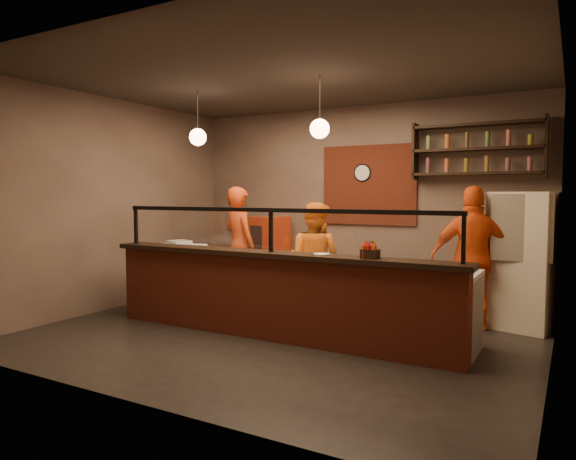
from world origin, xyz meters
The scene contains 29 objects.
floor centered at (0.00, 0.00, 0.00)m, with size 6.00×6.00×0.00m, color black.
ceiling centered at (0.00, 0.00, 3.20)m, with size 6.00×6.00×0.00m, color #37312A.
wall_back centered at (0.00, 2.50, 1.60)m, with size 6.00×6.00×0.00m, color #716053.
wall_left centered at (-3.00, 0.00, 1.60)m, with size 5.00×5.00×0.00m, color #716053.
wall_right centered at (3.00, 0.00, 1.60)m, with size 5.00×5.00×0.00m, color #716053.
wall_front centered at (0.00, -2.50, 1.60)m, with size 6.00×6.00×0.00m, color #716053.
brick_patch centered at (0.20, 2.47, 1.90)m, with size 1.60×0.04×1.30m, color maroon.
service_counter centered at (0.00, -0.30, 0.50)m, with size 4.60×0.25×1.00m, color maroon.
counter_ledge centered at (0.00, -0.30, 1.03)m, with size 4.70×0.37×0.06m, color black.
worktop_cabinet centered at (0.00, 0.20, 0.42)m, with size 4.60×0.75×0.85m, color gray.
worktop centered at (0.00, 0.20, 0.88)m, with size 4.60×0.75×0.05m, color white.
sneeze_guard centered at (0.00, -0.30, 1.37)m, with size 4.50×0.05×0.52m.
wall_shelving centered at (1.90, 2.32, 2.40)m, with size 1.84×0.28×0.85m.
wall_clock centered at (0.10, 2.46, 2.10)m, with size 0.30×0.30×0.04m, color black.
pendant_left centered at (-1.50, 0.20, 2.55)m, with size 0.24×0.24×0.77m.
pendant_right centered at (0.40, 0.20, 2.55)m, with size 0.24×0.24×0.77m.
cook_left centered at (-1.49, 1.19, 0.93)m, with size 0.68×0.45×1.87m, color #C63C12.
cook_mid centered at (0.03, 0.83, 0.82)m, with size 0.80×0.62×1.64m, color orange.
cook_right centered at (2.05, 1.36, 0.93)m, with size 1.09×0.45×1.86m, color #E95415.
fridge centered at (2.60, 1.72, 0.89)m, with size 0.74×0.69×1.78m, color beige.
red_cooler centered at (-1.53, 2.15, 0.68)m, with size 0.58×0.53×1.36m, color #AF280B.
pizza_dough centered at (0.34, 0.20, 0.91)m, with size 0.48×0.48×0.01m, color #F4E5CF.
prep_tub_a centered at (-1.56, 0.20, 0.97)m, with size 0.27×0.21×0.13m, color silver.
prep_tub_b centered at (-1.92, 0.25, 0.98)m, with size 0.34×0.27×0.17m, color silver.
prep_tub_c centered at (-2.00, -0.02, 0.97)m, with size 0.27×0.22×0.14m, color silver.
rolling_pin centered at (-1.83, 0.36, 0.93)m, with size 0.07×0.07×0.39m, color yellow.
condiment_caddy centered at (1.26, -0.32, 1.11)m, with size 0.18×0.14×0.10m, color black.
pepper_mill centered at (1.25, -0.25, 1.15)m, with size 0.04×0.04×0.18m, color black.
small_plate centered at (0.66, -0.27, 1.07)m, with size 0.18×0.18×0.01m, color silver.
Camera 1 is at (3.16, -5.53, 1.75)m, focal length 32.00 mm.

